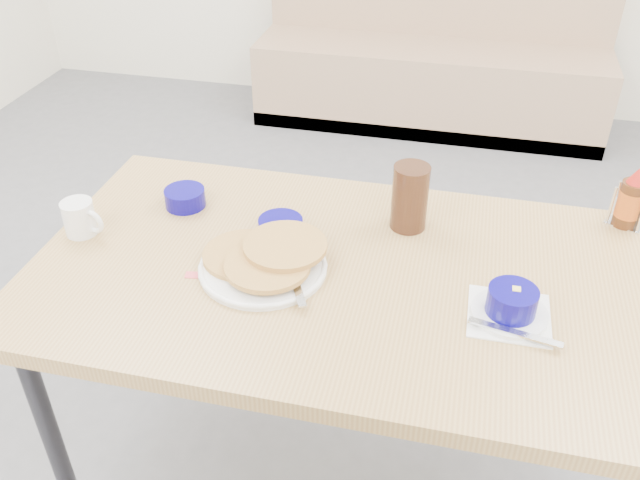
% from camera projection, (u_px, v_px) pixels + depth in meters
% --- Properties ---
extents(booth_bench, '(1.90, 0.56, 1.22)m').
position_uv_depth(booth_bench, '(432.00, 59.00, 3.77)').
color(booth_bench, tan).
rests_on(booth_bench, ground).
extents(dining_table, '(1.40, 0.80, 0.76)m').
position_uv_depth(dining_table, '(341.00, 292.00, 1.55)').
color(dining_table, tan).
rests_on(dining_table, ground).
extents(pancake_plate, '(0.29, 0.29, 0.05)m').
position_uv_depth(pancake_plate, '(265.00, 261.00, 1.51)').
color(pancake_plate, white).
rests_on(pancake_plate, dining_table).
extents(coffee_mug, '(0.11, 0.08, 0.09)m').
position_uv_depth(coffee_mug, '(80.00, 218.00, 1.61)').
color(coffee_mug, white).
rests_on(coffee_mug, dining_table).
extents(grits_setting, '(0.19, 0.17, 0.07)m').
position_uv_depth(grits_setting, '(511.00, 305.00, 1.37)').
color(grits_setting, white).
rests_on(grits_setting, dining_table).
extents(creamer_bowl, '(0.10, 0.10, 0.05)m').
position_uv_depth(creamer_bowl, '(185.00, 198.00, 1.73)').
color(creamer_bowl, '#0A046E').
rests_on(creamer_bowl, dining_table).
extents(butter_bowl, '(0.11, 0.11, 0.05)m').
position_uv_depth(butter_bowl, '(281.00, 228.00, 1.61)').
color(butter_bowl, '#0A046E').
rests_on(butter_bowl, dining_table).
extents(amber_tumbler, '(0.12, 0.12, 0.16)m').
position_uv_depth(amber_tumbler, '(410.00, 197.00, 1.61)').
color(amber_tumbler, '#371E11').
rests_on(amber_tumbler, dining_table).
extents(condiment_caddy, '(0.10, 0.08, 0.10)m').
position_uv_depth(condiment_caddy, '(627.00, 212.00, 1.65)').
color(condiment_caddy, silver).
rests_on(condiment_caddy, dining_table).
extents(syrup_bottle, '(0.06, 0.06, 0.16)m').
position_uv_depth(syrup_bottle, '(630.00, 201.00, 1.63)').
color(syrup_bottle, '#47230F').
rests_on(syrup_bottle, dining_table).
extents(sugar_wrapper, '(0.04, 0.03, 0.00)m').
position_uv_depth(sugar_wrapper, '(193.00, 275.00, 1.50)').
color(sugar_wrapper, '#EB4E59').
rests_on(sugar_wrapper, dining_table).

